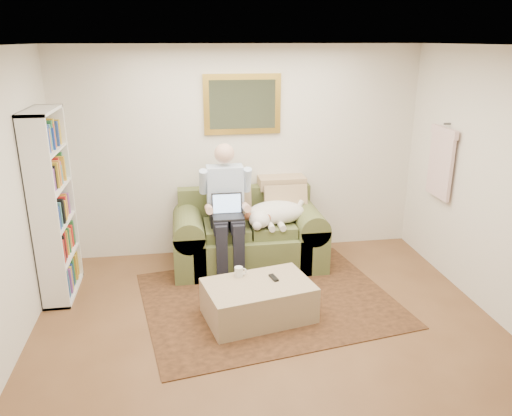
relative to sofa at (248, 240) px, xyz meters
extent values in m
cube|color=brown|center=(-0.01, -2.01, -0.31)|extent=(4.50, 5.00, 0.01)
cube|color=white|center=(-0.01, -2.01, 2.29)|extent=(4.50, 5.00, 0.01)
cube|color=silver|center=(-0.01, 0.49, 0.99)|extent=(4.50, 0.01, 2.60)
cube|color=black|center=(0.08, -0.93, -0.31)|extent=(2.86, 2.44, 0.01)
cube|color=brown|center=(0.00, -0.04, -0.09)|extent=(1.37, 0.88, 0.45)
cube|color=brown|center=(0.00, 0.34, 0.36)|extent=(1.66, 0.19, 0.46)
cube|color=brown|center=(-0.72, -0.04, -0.04)|extent=(0.36, 0.88, 0.91)
cube|color=brown|center=(0.72, -0.04, -0.04)|extent=(0.36, 0.88, 0.91)
cube|color=brown|center=(-0.27, -0.09, 0.20)|extent=(0.52, 0.59, 0.13)
cube|color=brown|center=(0.27, -0.09, 0.20)|extent=(0.52, 0.59, 0.13)
cube|color=black|center=(-0.27, -0.29, 0.43)|extent=(0.35, 0.24, 0.02)
cube|color=black|center=(-0.27, -0.17, 0.55)|extent=(0.35, 0.07, 0.24)
cube|color=#99BFF2|center=(-0.27, -0.18, 0.55)|extent=(0.32, 0.05, 0.21)
cube|color=tan|center=(-0.08, -1.26, -0.12)|extent=(1.14, 0.86, 0.37)
cylinder|color=white|center=(-0.25, -1.07, 0.11)|extent=(0.08, 0.08, 0.10)
cube|color=black|center=(0.09, -1.18, 0.07)|extent=(0.08, 0.16, 0.02)
cube|color=gold|center=(0.00, 0.46, 1.59)|extent=(0.94, 0.04, 0.72)
cube|color=gray|center=(0.00, 0.44, 1.59)|extent=(0.80, 0.01, 0.58)
camera|label=1|loc=(-0.78, -5.59, 2.34)|focal=35.00mm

